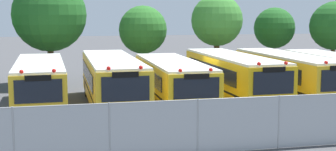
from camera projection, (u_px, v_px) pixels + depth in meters
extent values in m
plane|color=#424244|center=(203.00, 103.00, 26.27)|extent=(160.00, 160.00, 0.00)
cube|color=yellow|center=(40.00, 83.00, 24.27)|extent=(2.61, 9.68, 2.05)
cube|color=white|center=(39.00, 62.00, 24.13)|extent=(2.56, 9.49, 0.12)
cube|color=black|center=(39.00, 120.00, 19.69)|extent=(2.42, 0.22, 0.36)
cube|color=black|center=(38.00, 91.00, 19.58)|extent=(1.94, 0.11, 0.98)
cube|color=black|center=(64.00, 76.00, 24.81)|extent=(0.23, 7.50, 0.74)
cube|color=black|center=(16.00, 77.00, 24.22)|extent=(0.23, 7.50, 0.74)
cube|color=black|center=(40.00, 91.00, 24.32)|extent=(2.64, 9.78, 0.10)
sphere|color=red|center=(54.00, 71.00, 19.80)|extent=(0.18, 0.18, 0.18)
sphere|color=red|center=(21.00, 72.00, 19.48)|extent=(0.18, 0.18, 0.18)
cube|color=black|center=(38.00, 78.00, 19.50)|extent=(1.07, 0.11, 0.24)
cylinder|color=black|center=(64.00, 112.00, 21.37)|extent=(0.31, 1.01, 1.00)
cylinder|color=black|center=(15.00, 115.00, 20.85)|extent=(0.31, 1.01, 1.00)
cylinder|color=black|center=(60.00, 90.00, 27.53)|extent=(0.31, 1.01, 1.00)
cylinder|color=black|center=(22.00, 92.00, 27.02)|extent=(0.31, 1.01, 1.00)
cube|color=yellow|center=(112.00, 80.00, 24.87)|extent=(2.46, 10.67, 2.18)
cube|color=white|center=(111.00, 59.00, 24.72)|extent=(2.41, 10.46, 0.12)
cube|color=black|center=(126.00, 120.00, 19.76)|extent=(2.50, 0.16, 0.36)
cube|color=black|center=(126.00, 89.00, 19.64)|extent=(2.01, 0.06, 1.05)
cube|color=black|center=(134.00, 73.00, 25.39)|extent=(0.05, 8.32, 0.78)
cube|color=black|center=(87.00, 74.00, 24.83)|extent=(0.05, 8.32, 0.78)
cube|color=black|center=(112.00, 89.00, 24.92)|extent=(2.48, 10.78, 0.10)
sphere|color=red|center=(141.00, 68.00, 19.84)|extent=(0.18, 0.18, 0.18)
sphere|color=red|center=(109.00, 68.00, 19.54)|extent=(0.18, 0.18, 0.18)
cube|color=black|center=(125.00, 75.00, 19.55)|extent=(1.10, 0.08, 0.24)
cylinder|color=black|center=(145.00, 112.00, 21.43)|extent=(0.28, 1.00, 1.00)
cylinder|color=black|center=(97.00, 114.00, 20.95)|extent=(0.28, 1.00, 1.00)
cylinder|color=black|center=(124.00, 87.00, 28.64)|extent=(0.28, 1.00, 1.00)
cylinder|color=black|center=(87.00, 89.00, 28.16)|extent=(0.28, 1.00, 1.00)
cube|color=yellow|center=(172.00, 81.00, 25.64)|extent=(2.65, 9.74, 1.94)
cube|color=white|center=(172.00, 62.00, 25.51)|extent=(2.60, 9.55, 0.12)
cube|color=black|center=(197.00, 114.00, 20.97)|extent=(2.59, 0.19, 0.36)
cube|color=black|center=(197.00, 88.00, 20.87)|extent=(2.08, 0.08, 0.93)
cube|color=black|center=(194.00, 74.00, 26.16)|extent=(0.13, 7.58, 0.70)
cube|color=black|center=(148.00, 75.00, 25.62)|extent=(0.13, 7.58, 0.70)
cube|color=black|center=(172.00, 88.00, 25.69)|extent=(2.68, 9.84, 0.10)
sphere|color=red|center=(211.00, 70.00, 21.08)|extent=(0.18, 0.18, 0.18)
sphere|color=red|center=(180.00, 71.00, 20.79)|extent=(0.18, 0.18, 0.18)
cube|color=black|center=(197.00, 76.00, 20.79)|extent=(1.14, 0.09, 0.24)
cylinder|color=black|center=(211.00, 107.00, 22.64)|extent=(0.29, 1.00, 1.00)
cylinder|color=black|center=(165.00, 109.00, 22.16)|extent=(0.29, 1.00, 1.00)
cylinder|color=black|center=(179.00, 86.00, 28.95)|extent=(0.29, 1.00, 1.00)
cylinder|color=black|center=(143.00, 88.00, 28.47)|extent=(0.29, 1.00, 1.00)
cube|color=yellow|center=(232.00, 77.00, 26.35)|extent=(2.51, 10.27, 2.18)
cube|color=white|center=(232.00, 56.00, 26.20)|extent=(2.46, 10.06, 0.12)
cube|color=black|center=(273.00, 111.00, 21.47)|extent=(2.46, 0.19, 0.36)
cube|color=black|center=(274.00, 83.00, 21.34)|extent=(1.98, 0.08, 1.05)
cube|color=black|center=(251.00, 69.00, 26.88)|extent=(0.12, 7.99, 0.79)
cube|color=black|center=(210.00, 70.00, 26.31)|extent=(0.12, 7.99, 0.79)
cube|color=black|center=(232.00, 84.00, 26.41)|extent=(2.54, 10.37, 0.10)
sphere|color=red|center=(286.00, 63.00, 21.55)|extent=(0.18, 0.18, 0.18)
sphere|color=red|center=(259.00, 64.00, 21.24)|extent=(0.18, 0.18, 0.18)
cube|color=black|center=(274.00, 70.00, 21.26)|extent=(1.08, 0.09, 0.24)
cylinder|color=black|center=(280.00, 105.00, 23.13)|extent=(0.29, 1.00, 1.00)
cylinder|color=black|center=(239.00, 107.00, 22.64)|extent=(0.29, 1.00, 1.00)
cylinder|color=black|center=(229.00, 84.00, 29.92)|extent=(0.29, 1.00, 1.00)
cylinder|color=black|center=(196.00, 85.00, 29.43)|extent=(0.29, 1.00, 1.00)
cube|color=yellow|center=(288.00, 75.00, 27.23)|extent=(2.50, 10.11, 2.14)
cube|color=white|center=(289.00, 55.00, 27.08)|extent=(2.45, 9.90, 0.12)
cube|color=black|center=(305.00, 68.00, 27.76)|extent=(0.13, 7.86, 0.77)
cube|color=black|center=(267.00, 69.00, 27.20)|extent=(0.13, 7.86, 0.77)
cube|color=black|center=(288.00, 82.00, 27.29)|extent=(2.52, 10.21, 0.10)
sphere|color=red|center=(326.00, 63.00, 22.21)|extent=(0.18, 0.18, 0.18)
cylinder|color=black|center=(303.00, 103.00, 23.60)|extent=(0.29, 1.00, 1.00)
cylinder|color=black|center=(278.00, 82.00, 30.72)|extent=(0.29, 1.00, 1.00)
cylinder|color=black|center=(248.00, 83.00, 30.23)|extent=(0.29, 1.00, 1.00)
cube|color=black|center=(321.00, 69.00, 27.85)|extent=(0.14, 8.37, 0.72)
cylinder|color=black|center=(326.00, 80.00, 31.65)|extent=(0.29, 1.00, 1.00)
cylinder|color=black|center=(296.00, 81.00, 31.20)|extent=(0.29, 1.00, 1.00)
cylinder|color=#4C3823|center=(51.00, 64.00, 32.84)|extent=(0.42, 0.42, 2.95)
sphere|color=#1E561E|center=(49.00, 15.00, 32.39)|extent=(5.06, 5.06, 5.06)
sphere|color=#1E561E|center=(56.00, 17.00, 32.47)|extent=(3.75, 3.75, 3.75)
cylinder|color=#4C3823|center=(143.00, 65.00, 34.52)|extent=(0.32, 0.32, 2.46)
sphere|color=#286623|center=(143.00, 30.00, 34.19)|extent=(3.48, 3.48, 3.48)
sphere|color=#286623|center=(146.00, 30.00, 34.52)|extent=(1.96, 1.96, 1.96)
cylinder|color=#4C3823|center=(216.00, 60.00, 35.12)|extent=(0.42, 0.42, 3.01)
sphere|color=#387A2D|center=(217.00, 20.00, 34.73)|extent=(3.79, 3.79, 3.79)
sphere|color=#387A2D|center=(212.00, 18.00, 34.48)|extent=(2.48, 2.48, 2.48)
cylinder|color=#4C3823|center=(273.00, 60.00, 37.59)|extent=(0.30, 0.30, 2.59)
sphere|color=#1E561E|center=(274.00, 28.00, 37.26)|extent=(3.22, 3.22, 3.22)
sphere|color=#1E561E|center=(276.00, 25.00, 37.03)|extent=(2.06, 2.06, 2.06)
cylinder|color=#4C3823|center=(332.00, 61.00, 36.24)|extent=(0.31, 0.31, 2.62)
sphere|color=#1E561E|center=(334.00, 26.00, 35.89)|extent=(3.66, 3.66, 3.66)
sphere|color=#1E561E|center=(334.00, 20.00, 35.94)|extent=(2.84, 2.84, 2.84)
cylinder|color=#9EA0A3|center=(14.00, 137.00, 15.26)|extent=(0.07, 0.07, 1.99)
cylinder|color=#9EA0A3|center=(110.00, 132.00, 15.94)|extent=(0.07, 0.07, 1.99)
cylinder|color=#9EA0A3|center=(198.00, 127.00, 16.63)|extent=(0.07, 0.07, 1.99)
cylinder|color=#9EA0A3|center=(279.00, 122.00, 17.31)|extent=(0.07, 0.07, 1.99)
cube|color=#ADB2B7|center=(279.00, 122.00, 17.31)|extent=(24.72, 0.02, 1.95)
cylinder|color=#9EA0A3|center=(279.00, 96.00, 17.19)|extent=(24.72, 0.04, 0.04)
cone|color=#EA5914|center=(227.00, 135.00, 18.41)|extent=(0.40, 0.40, 0.52)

